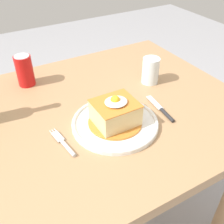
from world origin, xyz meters
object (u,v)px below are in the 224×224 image
main_plate (115,123)px  fork (65,144)px  soda_can (25,71)px  knife (163,111)px  drinking_glass (150,72)px

main_plate → fork: main_plate is taller
main_plate → soda_can: bearing=114.1°
knife → soda_can: 0.56m
knife → drinking_glass: drinking_glass is taller
fork → knife: size_ratio=0.86×
soda_can → drinking_glass: 0.50m
fork → drinking_glass: bearing=22.0°
fork → knife: (0.36, -0.02, 0.00)m
knife → drinking_glass: (0.08, 0.19, 0.04)m
main_plate → knife: (0.18, -0.03, -0.00)m
main_plate → fork: (-0.18, -0.01, -0.00)m
main_plate → soda_can: size_ratio=2.28×
knife → drinking_glass: 0.21m
main_plate → knife: size_ratio=1.70×
main_plate → soda_can: 0.44m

